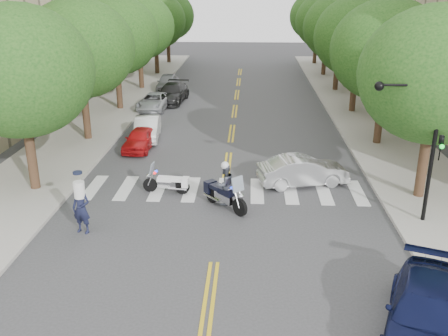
# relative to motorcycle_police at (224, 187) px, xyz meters

# --- Properties ---
(ground) EXTENTS (140.00, 140.00, 0.00)m
(ground) POSITION_rel_motorcycle_police_xyz_m (-0.11, -4.55, -0.94)
(ground) COLOR #38383A
(ground) RESTS_ON ground
(sidewalk_left) EXTENTS (5.00, 60.00, 0.15)m
(sidewalk_left) POSITION_rel_motorcycle_police_xyz_m (-9.61, 17.45, -0.87)
(sidewalk_left) COLOR #9E9991
(sidewalk_left) RESTS_ON ground
(sidewalk_right) EXTENTS (5.00, 60.00, 0.15)m
(sidewalk_right) POSITION_rel_motorcycle_police_xyz_m (9.39, 17.45, -0.87)
(sidewalk_right) COLOR #9E9991
(sidewalk_right) RESTS_ON ground
(tree_l_0) EXTENTS (6.40, 6.40, 8.45)m
(tree_l_0) POSITION_rel_motorcycle_police_xyz_m (-8.91, 1.45, 4.61)
(tree_l_0) COLOR #382316
(tree_l_0) RESTS_ON ground
(tree_l_1) EXTENTS (6.40, 6.40, 8.45)m
(tree_l_1) POSITION_rel_motorcycle_police_xyz_m (-8.91, 9.45, 4.61)
(tree_l_1) COLOR #382316
(tree_l_1) RESTS_ON ground
(tree_l_2) EXTENTS (6.40, 6.40, 8.45)m
(tree_l_2) POSITION_rel_motorcycle_police_xyz_m (-8.91, 17.45, 4.61)
(tree_l_2) COLOR #382316
(tree_l_2) RESTS_ON ground
(tree_l_3) EXTENTS (6.40, 6.40, 8.45)m
(tree_l_3) POSITION_rel_motorcycle_police_xyz_m (-8.91, 25.45, 4.61)
(tree_l_3) COLOR #382316
(tree_l_3) RESTS_ON ground
(tree_l_4) EXTENTS (6.40, 6.40, 8.45)m
(tree_l_4) POSITION_rel_motorcycle_police_xyz_m (-8.91, 33.45, 4.61)
(tree_l_4) COLOR #382316
(tree_l_4) RESTS_ON ground
(tree_l_5) EXTENTS (6.40, 6.40, 8.45)m
(tree_l_5) POSITION_rel_motorcycle_police_xyz_m (-8.91, 41.45, 4.61)
(tree_l_5) COLOR #382316
(tree_l_5) RESTS_ON ground
(tree_r_0) EXTENTS (6.40, 6.40, 8.45)m
(tree_r_0) POSITION_rel_motorcycle_police_xyz_m (8.69, 1.45, 4.61)
(tree_r_0) COLOR #382316
(tree_r_0) RESTS_ON ground
(tree_r_1) EXTENTS (6.40, 6.40, 8.45)m
(tree_r_1) POSITION_rel_motorcycle_police_xyz_m (8.69, 9.45, 4.61)
(tree_r_1) COLOR #382316
(tree_r_1) RESTS_ON ground
(tree_r_2) EXTENTS (6.40, 6.40, 8.45)m
(tree_r_2) POSITION_rel_motorcycle_police_xyz_m (8.69, 17.45, 4.61)
(tree_r_2) COLOR #382316
(tree_r_2) RESTS_ON ground
(tree_r_3) EXTENTS (6.40, 6.40, 8.45)m
(tree_r_3) POSITION_rel_motorcycle_police_xyz_m (8.69, 25.45, 4.61)
(tree_r_3) COLOR #382316
(tree_r_3) RESTS_ON ground
(tree_r_4) EXTENTS (6.40, 6.40, 8.45)m
(tree_r_4) POSITION_rel_motorcycle_police_xyz_m (8.69, 33.45, 4.61)
(tree_r_4) COLOR #382316
(tree_r_4) RESTS_ON ground
(tree_r_5) EXTENTS (6.40, 6.40, 8.45)m
(tree_r_5) POSITION_rel_motorcycle_police_xyz_m (8.69, 41.45, 4.61)
(tree_r_5) COLOR #382316
(tree_r_5) RESTS_ON ground
(traffic_signal_pole) EXTENTS (2.82, 0.42, 6.00)m
(traffic_signal_pole) POSITION_rel_motorcycle_police_xyz_m (7.61, -1.05, 2.78)
(traffic_signal_pole) COLOR black
(traffic_signal_pole) RESTS_ON ground
(motorcycle_police) EXTENTS (1.97, 2.12, 2.13)m
(motorcycle_police) POSITION_rel_motorcycle_police_xyz_m (0.00, 0.00, 0.00)
(motorcycle_police) COLOR black
(motorcycle_police) RESTS_ON ground
(motorcycle_parked) EXTENTS (2.20, 0.65, 1.42)m
(motorcycle_parked) POSITION_rel_motorcycle_police_xyz_m (-2.56, 1.50, -0.45)
(motorcycle_parked) COLOR black
(motorcycle_parked) RESTS_ON ground
(officer_standing) EXTENTS (0.84, 0.66, 2.03)m
(officer_standing) POSITION_rel_motorcycle_police_xyz_m (-5.35, -2.55, 0.07)
(officer_standing) COLOR #171A34
(officer_standing) RESTS_ON ground
(convertible) EXTENTS (4.52, 2.48, 1.41)m
(convertible) POSITION_rel_motorcycle_police_xyz_m (3.63, 2.85, -0.24)
(convertible) COLOR #B2B3B5
(convertible) RESTS_ON ground
(sedan_blue) EXTENTS (3.79, 5.50, 1.48)m
(sedan_blue) POSITION_rel_motorcycle_police_xyz_m (5.89, -8.10, -0.21)
(sedan_blue) COLOR #0D1236
(sedan_blue) RESTS_ON ground
(parked_car_a) EXTENTS (1.71, 3.74, 1.24)m
(parked_car_a) POSITION_rel_motorcycle_police_xyz_m (-5.31, 7.87, -0.32)
(parked_car_a) COLOR red
(parked_car_a) RESTS_ON ground
(parked_car_b) EXTENTS (1.84, 4.25, 1.36)m
(parked_car_b) POSITION_rel_motorcycle_police_xyz_m (-5.31, 9.95, -0.26)
(parked_car_b) COLOR white
(parked_car_b) RESTS_ON ground
(parked_car_c) EXTENTS (2.41, 4.60, 1.23)m
(parked_car_c) POSITION_rel_motorcycle_police_xyz_m (-6.30, 17.69, -0.33)
(parked_car_c) COLOR #B2B4BA
(parked_car_c) RESTS_ON ground
(parked_car_d) EXTENTS (2.55, 5.29, 1.49)m
(parked_car_d) POSITION_rel_motorcycle_police_xyz_m (-5.31, 20.26, -0.20)
(parked_car_d) COLOR black
(parked_car_d) RESTS_ON ground
(parked_car_e) EXTENTS (1.81, 4.36, 1.48)m
(parked_car_e) POSITION_rel_motorcycle_police_xyz_m (-6.41, 24.95, -0.21)
(parked_car_e) COLOR gray
(parked_car_e) RESTS_ON ground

